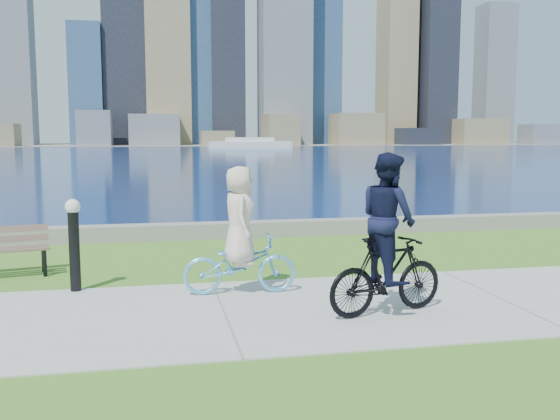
# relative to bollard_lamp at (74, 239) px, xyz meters

# --- Properties ---
(ground) EXTENTS (320.00, 320.00, 0.00)m
(ground) POSITION_rel_bollard_lamp_xyz_m (2.08, -1.64, -0.81)
(ground) COLOR #3A6B1C
(ground) RESTS_ON ground
(concrete_path) EXTENTS (80.00, 3.50, 0.02)m
(concrete_path) POSITION_rel_bollard_lamp_xyz_m (2.08, -1.64, -0.80)
(concrete_path) COLOR #9D9D98
(concrete_path) RESTS_ON ground
(seawall) EXTENTS (90.00, 0.50, 0.35)m
(seawall) POSITION_rel_bollard_lamp_xyz_m (2.08, 4.56, -0.64)
(seawall) COLOR slate
(seawall) RESTS_ON ground
(bay_water) EXTENTS (320.00, 131.00, 0.01)m
(bay_water) POSITION_rel_bollard_lamp_xyz_m (2.08, 70.36, -0.81)
(bay_water) COLOR navy
(bay_water) RESTS_ON ground
(far_shore) EXTENTS (320.00, 30.00, 0.12)m
(far_shore) POSITION_rel_bollard_lamp_xyz_m (2.08, 128.36, -0.75)
(far_shore) COLOR gray
(far_shore) RESTS_ON ground
(city_skyline) EXTENTS (178.09, 23.34, 76.00)m
(city_skyline) POSITION_rel_bollard_lamp_xyz_m (3.22, 128.01, 22.76)
(city_skyline) COLOR olive
(city_skyline) RESTS_ON ground
(ferry_far) EXTENTS (13.61, 3.89, 1.85)m
(ferry_far) POSITION_rel_bollard_lamp_xyz_m (17.04, 92.58, -0.05)
(ferry_far) COLOR silver
(ferry_far) RESTS_ON ground
(bollard_lamp) EXTENTS (0.23, 0.23, 1.42)m
(bollard_lamp) POSITION_rel_bollard_lamp_xyz_m (0.00, 0.00, 0.00)
(bollard_lamp) COLOR black
(bollard_lamp) RESTS_ON ground
(cyclist_woman) EXTENTS (0.65, 1.71, 1.90)m
(cyclist_woman) POSITION_rel_bollard_lamp_xyz_m (2.42, -0.65, -0.09)
(cyclist_woman) COLOR #62BCEE
(cyclist_woman) RESTS_ON ground
(cyclist_man) EXTENTS (0.90, 1.80, 2.13)m
(cyclist_man) POSITION_rel_bollard_lamp_xyz_m (4.17, -2.11, 0.10)
(cyclist_man) COLOR black
(cyclist_man) RESTS_ON ground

